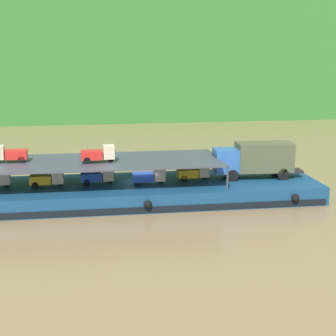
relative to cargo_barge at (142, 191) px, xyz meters
name	(u,v)px	position (x,y,z in m)	size (l,w,h in m)	color
ground_plane	(142,200)	(0.00, 0.02, -0.75)	(400.00, 400.00, 0.00)	olive
hillside_far_bank	(106,14)	(0.00, 63.08, 17.90)	(117.46, 35.99, 33.10)	#33702D
cargo_barge	(142,191)	(0.00, 0.00, 0.00)	(29.89, 8.60, 1.50)	navy
covered_lorry	(255,159)	(9.96, 0.30, 2.45)	(7.92, 2.56, 3.10)	#285BA3
cargo_rack	(96,162)	(-3.80, 0.02, 2.69)	(20.69, 7.29, 2.00)	#383D47
mini_truck_lower_aft	(47,178)	(-7.77, -0.05, 1.44)	(2.75, 1.22, 1.38)	gold
mini_truck_lower_mid	(98,176)	(-3.65, 0.23, 1.44)	(2.76, 1.24, 1.38)	#1E47B7
mini_truck_lower_fore	(149,176)	(0.59, -0.49, 1.44)	(2.74, 1.21, 1.38)	#1E47B7
mini_truck_lower_bow	(194,172)	(4.52, 0.34, 1.44)	(2.79, 1.28, 1.38)	gold
mini_truck_upper_stern	(9,154)	(-10.77, 0.68, 3.44)	(2.76, 1.23, 1.38)	red
mini_truck_upper_mid	(98,154)	(-3.58, -0.48, 3.44)	(2.78, 1.27, 1.38)	red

